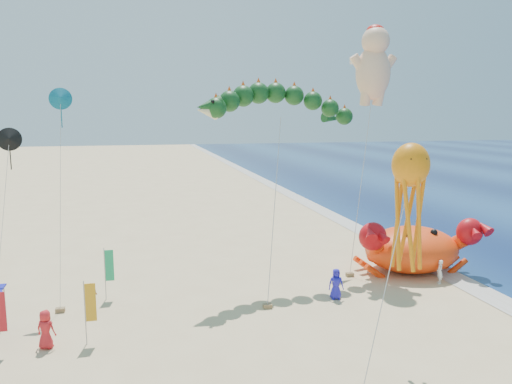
# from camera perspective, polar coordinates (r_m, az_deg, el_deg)

# --- Properties ---
(ground) EXTENTS (320.00, 320.00, 0.00)m
(ground) POSITION_cam_1_polar(r_m,az_deg,el_deg) (30.01, 4.74, -12.80)
(ground) COLOR #D1B784
(ground) RESTS_ON ground
(foam_strip) EXTENTS (320.00, 320.00, 0.00)m
(foam_strip) POSITION_cam_1_polar(r_m,az_deg,el_deg) (35.49, 23.75, -10.06)
(foam_strip) COLOR silver
(foam_strip) RESTS_ON ground
(crab_inflatable) EXTENTS (9.08, 5.86, 3.98)m
(crab_inflatable) POSITION_cam_1_polar(r_m,az_deg,el_deg) (37.12, 17.46, -6.08)
(crab_inflatable) COLOR #FF3E0D
(crab_inflatable) RESTS_ON ground
(dragon_kite) EXTENTS (11.95, 8.81, 12.75)m
(dragon_kite) POSITION_cam_1_polar(r_m,az_deg,el_deg) (33.49, 2.57, 9.49)
(dragon_kite) COLOR #103B16
(dragon_kite) RESTS_ON ground
(cherub_kite) EXTENTS (4.00, 3.75, 17.25)m
(cherub_kite) POSITION_cam_1_polar(r_m,az_deg,el_deg) (37.22, 13.31, 14.13)
(cherub_kite) COLOR #FAC198
(cherub_kite) RESTS_ON ground
(octopus_kite) EXTENTS (3.91, 2.86, 9.90)m
(octopus_kite) POSITION_cam_1_polar(r_m,az_deg,el_deg) (22.15, 17.09, -0.57)
(octopus_kite) COLOR orange
(octopus_kite) RESTS_ON ground
(feather_flags) EXTENTS (9.25, 6.28, 3.20)m
(feather_flags) POSITION_cam_1_polar(r_m,az_deg,el_deg) (28.27, -23.99, -10.60)
(feather_flags) COLOR gray
(feather_flags) RESTS_ON ground
(beachgoers) EXTENTS (29.98, 8.38, 1.89)m
(beachgoers) POSITION_cam_1_polar(r_m,az_deg,el_deg) (29.43, -11.43, -11.57)
(beachgoers) COLOR #327928
(beachgoers) RESTS_ON ground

